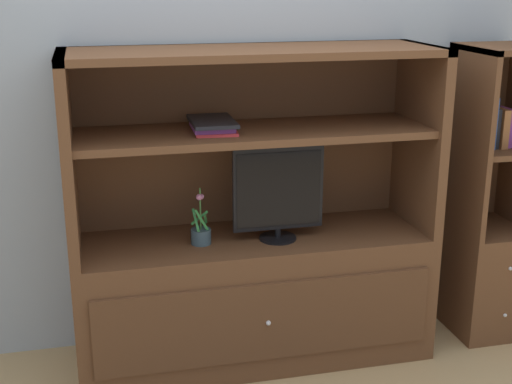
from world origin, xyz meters
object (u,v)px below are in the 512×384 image
tv_monitor (278,193)px  bookshelf_tall (487,236)px  potted_plant (201,233)px  magazine_stack (213,125)px  media_console (253,265)px  upright_book_row (491,125)px

tv_monitor → bookshelf_tall: bearing=3.5°
tv_monitor → bookshelf_tall: bookshelf_tall is taller
potted_plant → bookshelf_tall: (1.60, 0.04, -0.17)m
tv_monitor → magazine_stack: bearing=167.5°
media_console → tv_monitor: media_console is taller
tv_monitor → upright_book_row: (1.17, 0.06, 0.27)m
tv_monitor → bookshelf_tall: (1.22, 0.07, -0.36)m
media_console → tv_monitor: bearing=-33.3°
magazine_stack → upright_book_row: size_ratio=1.22×
upright_book_row → potted_plant: bearing=-178.7°
tv_monitor → upright_book_row: 1.20m
potted_plant → magazine_stack: bearing=27.0°
magazine_stack → upright_book_row: bearing=-0.1°
magazine_stack → upright_book_row: (1.48, -0.00, -0.07)m
media_console → magazine_stack: media_console is taller
media_console → bookshelf_tall: (1.33, 0.00, 0.04)m
tv_monitor → upright_book_row: upright_book_row is taller
potted_plant → upright_book_row: upright_book_row is taller
media_console → tv_monitor: size_ratio=3.82×
magazine_stack → bookshelf_tall: (1.53, 0.01, -0.70)m
media_console → bookshelf_tall: 1.33m
magazine_stack → bookshelf_tall: bookshelf_tall is taller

